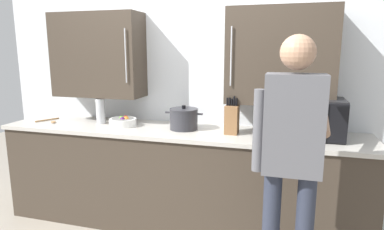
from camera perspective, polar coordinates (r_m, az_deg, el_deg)
The scene contains 9 objects.
back_wall_tiled at distance 3.21m, azimuth -0.89°, elevation 6.56°, with size 3.95×0.44×2.58m.
counter_unit at distance 3.14m, azimuth -2.43°, elevation -10.80°, with size 3.32×0.64×0.93m.
microwave_oven at distance 2.86m, azimuth 19.21°, elevation -0.48°, with size 0.51×0.37×0.32m.
thermos_flask at distance 3.34m, azimuth -15.43°, elevation 0.68°, with size 0.09×0.09×0.24m.
fruit_bowl at distance 3.20m, azimuth -11.79°, elevation -1.10°, with size 0.25×0.25×0.09m.
knife_block at distance 2.85m, azimuth 6.87°, elevation -0.69°, with size 0.11×0.15×0.33m.
wooden_spoon at distance 3.60m, azimuth -23.19°, elevation -0.92°, with size 0.23×0.22×0.02m.
stock_pot at distance 2.99m, azimuth -1.42°, elevation -0.66°, with size 0.35×0.26×0.22m.
person_figure at distance 2.08m, azimuth 16.77°, elevation -6.22°, with size 0.44×0.61×1.72m.
Camera 1 is at (0.93, -2.12, 1.64)m, focal length 31.04 mm.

